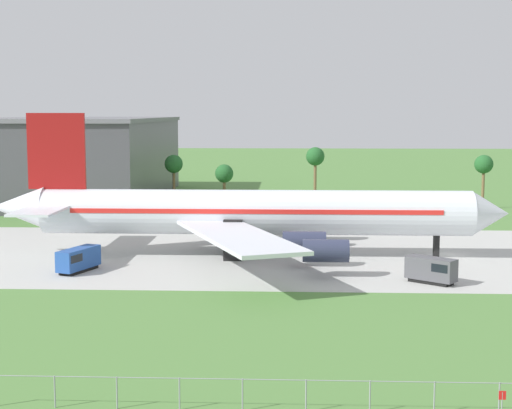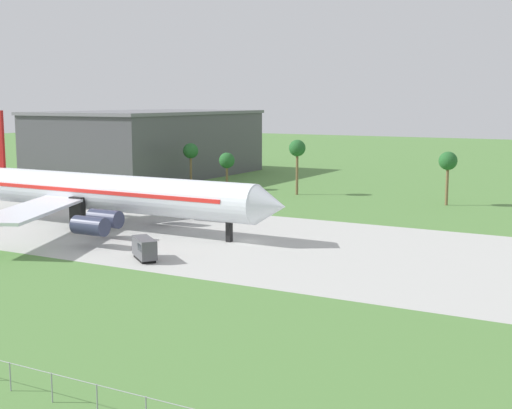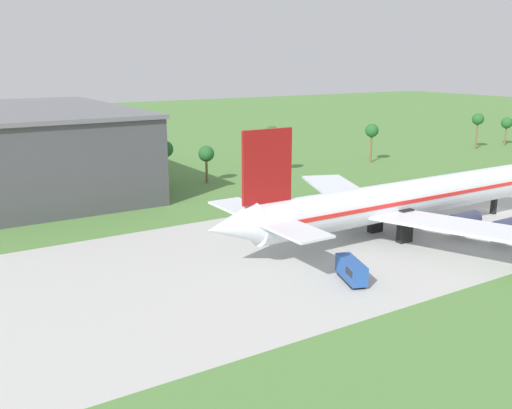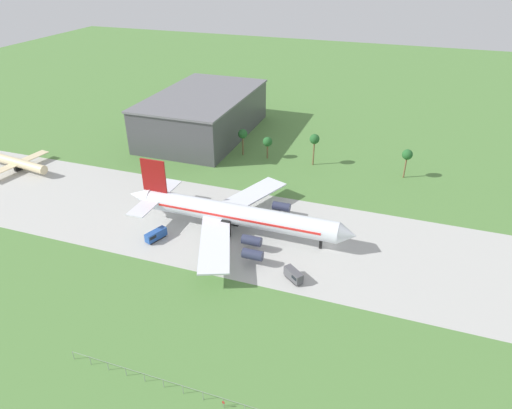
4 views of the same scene
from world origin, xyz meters
name	(u,v)px [view 2 (image 2 of 4)]	position (x,y,z in m)	size (l,w,h in m)	color
ground_plane	(248,241)	(0.00, 0.00, 0.00)	(600.00, 600.00, 0.00)	#517F3D
taxiway_strip	(248,241)	(0.00, 0.00, 0.01)	(320.00, 44.00, 0.02)	#B2B2AD
jet_airliner	(98,192)	(-26.79, -1.68, 5.74)	(67.55, 53.74, 18.62)	silver
baggage_tug	(145,249)	(-5.44, -17.21, 1.53)	(5.58, 4.98, 2.87)	black
terminal_building	(150,144)	(-67.66, 65.57, 8.75)	(36.72, 61.20, 17.48)	#47474C
palm_tree_row	(415,162)	(9.61, 50.11, 8.26)	(122.93, 3.60, 11.93)	brown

